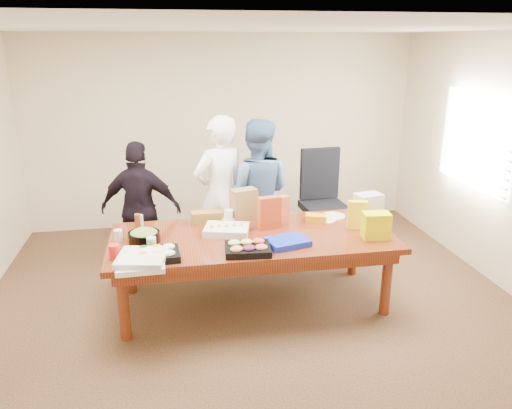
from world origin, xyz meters
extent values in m
cube|color=#47301E|center=(0.00, 0.00, -0.01)|extent=(5.50, 5.00, 0.02)
cube|color=white|center=(0.00, 0.00, 2.71)|extent=(5.50, 5.00, 0.02)
cube|color=beige|center=(0.00, 2.50, 1.35)|extent=(5.50, 0.04, 2.70)
cube|color=beige|center=(0.00, -2.50, 1.35)|extent=(5.50, 0.04, 2.70)
cube|color=beige|center=(2.75, 0.00, 1.35)|extent=(0.04, 5.00, 2.70)
cube|color=white|center=(2.72, 0.60, 1.50)|extent=(0.03, 1.40, 1.10)
cube|color=beige|center=(2.68, 0.60, 1.50)|extent=(0.04, 1.36, 1.00)
cube|color=#4C1C0F|center=(0.00, 0.00, 0.38)|extent=(2.80, 1.20, 0.75)
cube|color=black|center=(1.14, 1.24, 0.61)|extent=(0.66, 0.66, 1.23)
imported|color=white|center=(-0.22, 0.91, 0.91)|extent=(0.79, 0.68, 1.82)
imported|color=#4A6D9D|center=(0.22, 0.99, 0.88)|extent=(1.01, 0.88, 1.76)
imported|color=black|center=(-1.12, 0.94, 0.78)|extent=(0.97, 0.57, 1.55)
cube|color=black|center=(-0.94, -0.39, 0.78)|extent=(0.43, 0.35, 0.06)
cube|color=black|center=(-0.12, -0.40, 0.78)|extent=(0.44, 0.36, 0.06)
cube|color=white|center=(-0.25, 0.09, 0.79)|extent=(0.50, 0.43, 0.08)
cylinder|color=black|center=(-1.05, 0.02, 0.80)|extent=(0.36, 0.36, 0.10)
cube|color=#1429C6|center=(0.28, -0.29, 0.78)|extent=(0.44, 0.37, 0.06)
cube|color=#BB3E1A|center=(0.20, 0.17, 0.92)|extent=(0.24, 0.13, 0.34)
cube|color=yellow|center=(1.09, 0.00, 0.90)|extent=(0.21, 0.12, 0.29)
cube|color=#C25838|center=(0.33, 0.26, 0.90)|extent=(0.21, 0.14, 0.30)
cylinder|color=white|center=(-0.19, 0.37, 0.83)|extent=(0.11, 0.11, 0.15)
cylinder|color=#EAC200|center=(0.36, 0.32, 0.83)|extent=(0.07, 0.07, 0.15)
cylinder|color=brown|center=(-1.12, 0.33, 0.84)|extent=(0.06, 0.06, 0.18)
cylinder|color=beige|center=(-1.10, 0.35, 0.83)|extent=(0.05, 0.05, 0.16)
cube|color=orange|center=(0.74, 0.27, 0.79)|extent=(0.26, 0.20, 0.07)
cube|color=olive|center=(-0.42, 0.43, 0.81)|extent=(0.33, 0.15, 0.13)
cube|color=olive|center=(-0.02, 0.44, 0.93)|extent=(0.30, 0.22, 0.35)
cylinder|color=red|center=(-1.30, -0.32, 0.82)|extent=(0.12, 0.12, 0.13)
cylinder|color=silver|center=(-0.98, -0.18, 0.81)|extent=(0.10, 0.10, 0.12)
cylinder|color=silver|center=(-1.30, 0.08, 0.81)|extent=(0.09, 0.09, 0.11)
cube|color=white|center=(-1.07, -0.52, 0.77)|extent=(0.42, 0.42, 0.05)
cube|color=silver|center=(-1.05, -0.50, 0.82)|extent=(0.47, 0.47, 0.05)
cylinder|color=white|center=(0.84, 0.29, 0.76)|extent=(0.29, 0.29, 0.01)
cylinder|color=silver|center=(0.97, 0.38, 0.76)|extent=(0.28, 0.28, 0.02)
cylinder|color=silver|center=(0.38, 0.41, 0.78)|extent=(0.19, 0.19, 0.06)
cylinder|color=white|center=(-0.19, 0.39, 0.78)|extent=(0.18, 0.18, 0.06)
cube|color=silver|center=(1.30, 0.23, 0.90)|extent=(0.30, 0.25, 0.29)
cube|color=#E3E100|center=(1.17, -0.28, 0.88)|extent=(0.28, 0.21, 0.26)
camera|label=1|loc=(-0.78, -4.51, 2.59)|focal=34.76mm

